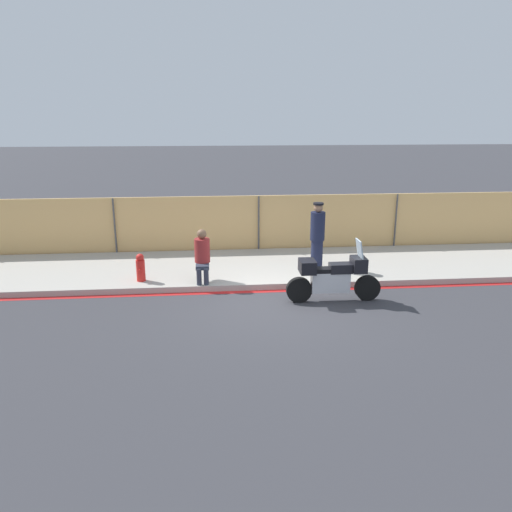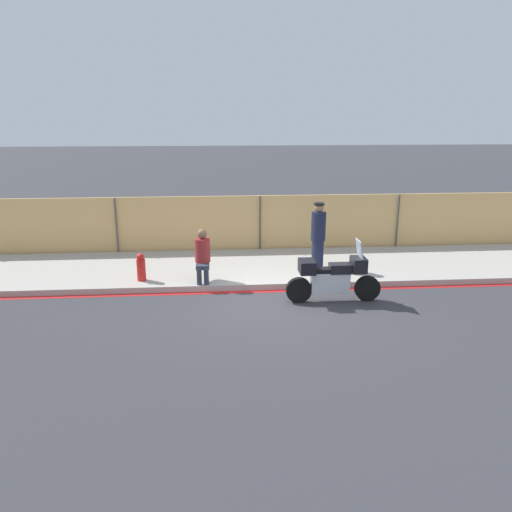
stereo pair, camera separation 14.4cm
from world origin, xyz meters
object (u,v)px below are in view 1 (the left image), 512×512
(person_seated_on_curb, at_px, (202,253))
(fire_hydrant, at_px, (141,268))
(motorcycle, at_px, (333,277))
(officer_standing, at_px, (317,235))

(person_seated_on_curb, relative_size, fire_hydrant, 1.85)
(motorcycle, distance_m, fire_hydrant, 4.86)
(officer_standing, distance_m, person_seated_on_curb, 3.27)
(officer_standing, bearing_deg, person_seated_on_curb, -164.71)
(motorcycle, bearing_deg, fire_hydrant, 162.80)
(motorcycle, relative_size, person_seated_on_curb, 1.69)
(motorcycle, bearing_deg, person_seated_on_curb, 156.28)
(officer_standing, xyz_separation_m, person_seated_on_curb, (-3.15, -0.86, -0.20))
(officer_standing, bearing_deg, motorcycle, -92.27)
(officer_standing, relative_size, person_seated_on_curb, 1.37)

